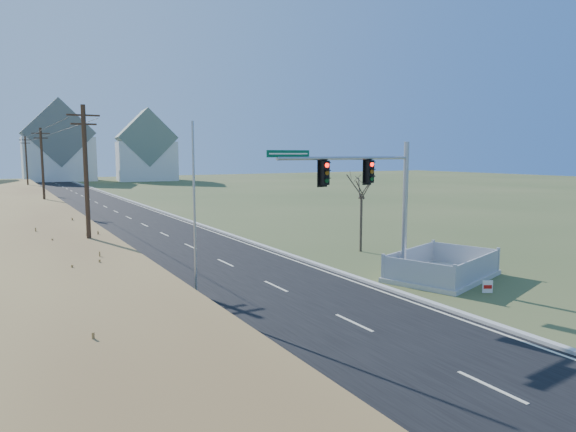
# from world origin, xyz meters

# --- Properties ---
(ground) EXTENTS (260.00, 260.00, 0.00)m
(ground) POSITION_xyz_m (0.00, 0.00, 0.00)
(ground) COLOR #3B4C25
(ground) RESTS_ON ground
(road) EXTENTS (8.00, 180.00, 0.06)m
(road) POSITION_xyz_m (0.00, 50.00, 0.03)
(road) COLOR black
(road) RESTS_ON ground
(curb) EXTENTS (0.30, 180.00, 0.18)m
(curb) POSITION_xyz_m (4.15, 50.00, 0.09)
(curb) COLOR #B2AFA8
(curb) RESTS_ON ground
(utility_pole_near) EXTENTS (1.80, 0.26, 9.00)m
(utility_pole_near) POSITION_xyz_m (-6.50, 15.00, 4.68)
(utility_pole_near) COLOR #422D1E
(utility_pole_near) RESTS_ON ground
(utility_pole_mid) EXTENTS (1.80, 0.26, 9.00)m
(utility_pole_mid) POSITION_xyz_m (-6.50, 45.00, 4.68)
(utility_pole_mid) COLOR #422D1E
(utility_pole_mid) RESTS_ON ground
(utility_pole_far) EXTENTS (1.80, 0.26, 9.00)m
(utility_pole_far) POSITION_xyz_m (-6.50, 75.00, 4.68)
(utility_pole_far) COLOR #422D1E
(utility_pole_far) RESTS_ON ground
(condo_n) EXTENTS (15.27, 10.20, 18.54)m
(condo_n) POSITION_xyz_m (2.00, 112.00, 7.61)
(condo_n) COLOR silver
(condo_n) RESTS_ON ground
(condo_ne) EXTENTS (14.12, 10.51, 16.52)m
(condo_ne) POSITION_xyz_m (20.00, 104.00, 6.84)
(condo_ne) COLOR silver
(condo_ne) RESTS_ON ground
(traffic_signal_mast) EXTENTS (8.50, 1.23, 6.80)m
(traffic_signal_mast) POSITION_xyz_m (4.66, 2.29, 4.21)
(traffic_signal_mast) COLOR #9EA0A5
(traffic_signal_mast) RESTS_ON ground
(fence_enclosure) EXTENTS (6.65, 5.53, 1.29)m
(fence_enclosure) POSITION_xyz_m (8.15, 1.48, 0.27)
(fence_enclosure) COLOR #B7B5AD
(fence_enclosure) RESTS_ON ground
(open_sign) EXTENTS (0.42, 0.26, 0.57)m
(open_sign) POSITION_xyz_m (7.76, -1.59, 0.30)
(open_sign) COLOR white
(open_sign) RESTS_ON ground
(flagpole) EXTENTS (0.34, 0.34, 7.47)m
(flagpole) POSITION_xyz_m (-4.40, 2.55, 2.98)
(flagpole) COLOR #B7B5AD
(flagpole) RESTS_ON ground
(bare_tree) EXTENTS (2.02, 2.02, 5.36)m
(bare_tree) POSITION_xyz_m (8.96, 9.14, 4.32)
(bare_tree) COLOR #4C3F33
(bare_tree) RESTS_ON ground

